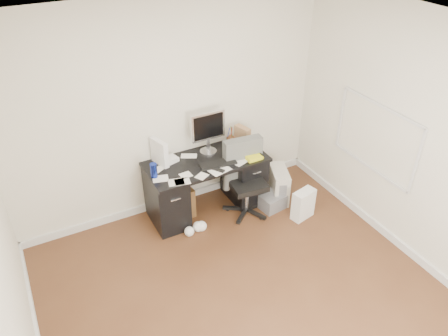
% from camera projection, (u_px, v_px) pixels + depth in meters
% --- Properties ---
extents(ground, '(4.00, 4.00, 0.00)m').
position_uv_depth(ground, '(252.00, 306.00, 4.46)').
color(ground, '#4D2B19').
rests_on(ground, ground).
extents(room_shell, '(4.02, 4.02, 2.71)m').
position_uv_depth(room_shell, '(261.00, 169.00, 3.59)').
color(room_shell, white).
rests_on(room_shell, ground).
extents(desk, '(1.50, 0.70, 0.75)m').
position_uv_depth(desk, '(207.00, 184.00, 5.58)').
color(desk, black).
rests_on(desk, ground).
extents(loose_papers, '(1.10, 0.60, 0.00)m').
position_uv_depth(loose_papers, '(193.00, 167.00, 5.27)').
color(loose_papers, white).
rests_on(loose_papers, desk).
extents(lcd_monitor, '(0.45, 0.26, 0.57)m').
position_uv_depth(lcd_monitor, '(208.00, 132.00, 5.40)').
color(lcd_monitor, silver).
rests_on(lcd_monitor, desk).
extents(keyboard, '(0.47, 0.20, 0.03)m').
position_uv_depth(keyboard, '(218.00, 164.00, 5.30)').
color(keyboard, black).
rests_on(keyboard, desk).
extents(computer_mouse, '(0.07, 0.07, 0.06)m').
position_uv_depth(computer_mouse, '(237.00, 153.00, 5.48)').
color(computer_mouse, silver).
rests_on(computer_mouse, desk).
extents(travel_mug, '(0.11, 0.11, 0.18)m').
position_uv_depth(travel_mug, '(154.00, 170.00, 5.04)').
color(travel_mug, '#162999').
rests_on(travel_mug, desk).
extents(white_binder, '(0.20, 0.31, 0.32)m').
position_uv_depth(white_binder, '(159.00, 152.00, 5.24)').
color(white_binder, white).
rests_on(white_binder, desk).
extents(magazine_file, '(0.16, 0.25, 0.26)m').
position_uv_depth(magazine_file, '(242.00, 136.00, 5.63)').
color(magazine_file, '#977149').
rests_on(magazine_file, desk).
extents(pen_cup, '(0.13, 0.13, 0.24)m').
position_uv_depth(pen_cup, '(231.00, 135.00, 5.67)').
color(pen_cup, '#533217').
rests_on(pen_cup, desk).
extents(yellow_book, '(0.21, 0.27, 0.05)m').
position_uv_depth(yellow_book, '(251.00, 155.00, 5.46)').
color(yellow_book, yellow).
rests_on(yellow_book, desk).
extents(paper_remote, '(0.29, 0.26, 0.02)m').
position_uv_depth(paper_remote, '(219.00, 169.00, 5.21)').
color(paper_remote, white).
rests_on(paper_remote, desk).
extents(office_chair, '(0.62, 0.62, 1.00)m').
position_uv_depth(office_chair, '(247.00, 180.00, 5.47)').
color(office_chair, '#515451').
rests_on(office_chair, ground).
extents(pc_tower, '(0.36, 0.50, 0.46)m').
position_uv_depth(pc_tower, '(279.00, 184.00, 5.86)').
color(pc_tower, beige).
rests_on(pc_tower, ground).
extents(shopping_bag, '(0.34, 0.27, 0.40)m').
position_uv_depth(shopping_bag, '(303.00, 204.00, 5.54)').
color(shopping_bag, white).
rests_on(shopping_bag, ground).
extents(wicker_basket, '(0.45, 0.45, 0.41)m').
position_uv_depth(wicker_basket, '(174.00, 201.00, 5.59)').
color(wicker_basket, '#523918').
rests_on(wicker_basket, ground).
extents(desk_printer, '(0.38, 0.33, 0.20)m').
position_uv_depth(desk_printer, '(272.00, 201.00, 5.77)').
color(desk_printer, slate).
rests_on(desk_printer, ground).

